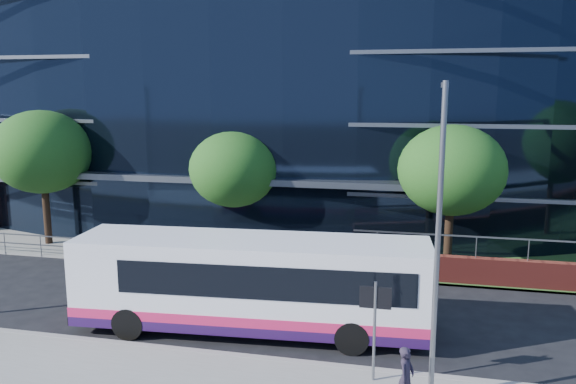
% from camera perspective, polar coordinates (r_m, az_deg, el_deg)
% --- Properties ---
extents(ground, '(200.00, 200.00, 0.00)m').
position_cam_1_polar(ground, '(18.53, -5.53, -15.08)').
color(ground, black).
rests_on(ground, ground).
extents(kerb, '(80.00, 0.25, 0.16)m').
position_cam_1_polar(kerb, '(17.65, -6.58, -16.18)').
color(kerb, gray).
rests_on(kerb, ground).
extents(yellow_line_outer, '(80.00, 0.08, 0.01)m').
position_cam_1_polar(yellow_line_outer, '(17.85, -6.36, -16.12)').
color(yellow_line_outer, gold).
rests_on(yellow_line_outer, ground).
extents(yellow_line_inner, '(80.00, 0.08, 0.01)m').
position_cam_1_polar(yellow_line_inner, '(17.97, -6.20, -15.91)').
color(yellow_line_inner, gold).
rests_on(yellow_line_inner, ground).
extents(far_forecourt, '(50.00, 8.00, 0.10)m').
position_cam_1_polar(far_forecourt, '(30.22, -9.94, -5.00)').
color(far_forecourt, gray).
rests_on(far_forecourt, ground).
extents(glass_office, '(44.00, 23.10, 16.00)m').
position_cam_1_polar(glass_office, '(37.91, -1.69, 10.36)').
color(glass_office, black).
rests_on(glass_office, ground).
extents(guard_railings, '(24.00, 0.05, 1.10)m').
position_cam_1_polar(guard_railings, '(27.41, -17.07, -5.22)').
color(guard_railings, slate).
rests_on(guard_railings, ground).
extents(street_sign, '(0.85, 0.09, 2.80)m').
position_cam_1_polar(street_sign, '(15.45, 8.84, -11.79)').
color(street_sign, slate).
rests_on(street_sign, pavement_near).
extents(tree_far_a, '(4.95, 4.95, 6.98)m').
position_cam_1_polar(tree_far_a, '(31.05, -23.71, 3.74)').
color(tree_far_a, black).
rests_on(tree_far_a, ground).
extents(tree_far_b, '(4.29, 4.29, 6.05)m').
position_cam_1_polar(tree_far_b, '(26.98, -5.52, 2.30)').
color(tree_far_b, black).
rests_on(tree_far_b, ground).
extents(tree_far_c, '(4.62, 4.62, 6.51)m').
position_cam_1_polar(tree_far_c, '(25.18, 16.30, 2.12)').
color(tree_far_c, black).
rests_on(tree_far_c, ground).
extents(streetlight_east, '(0.15, 0.77, 8.00)m').
position_cam_1_polar(streetlight_east, '(14.17, 15.01, -4.29)').
color(streetlight_east, slate).
rests_on(streetlight_east, pavement_near).
extents(city_bus, '(11.83, 3.48, 3.16)m').
position_cam_1_polar(city_bus, '(18.73, -3.47, -9.23)').
color(city_bus, white).
rests_on(city_bus, ground).
extents(pedestrian, '(0.54, 0.66, 1.56)m').
position_cam_1_polar(pedestrian, '(14.90, 11.90, -17.92)').
color(pedestrian, '#251E2D').
rests_on(pedestrian, pavement_near).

